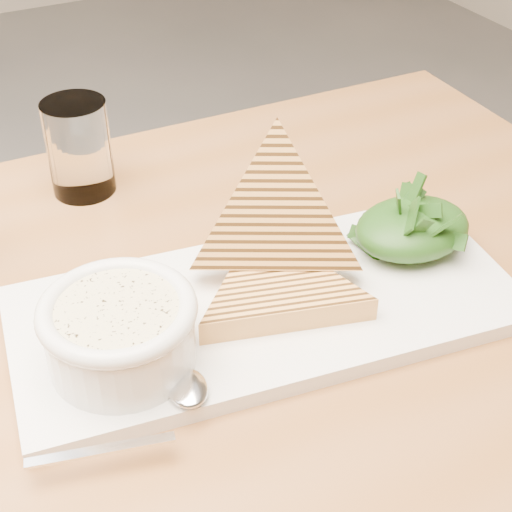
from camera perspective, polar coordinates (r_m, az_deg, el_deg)
name	(u,v)px	position (r m, az deg, el deg)	size (l,w,h in m)	color
table_top	(137,376)	(0.67, -8.68, -8.62)	(1.11, 0.74, 0.04)	brown
table_leg_br	(378,316)	(1.32, 8.84, -4.35)	(0.06, 0.06, 0.74)	brown
platter	(267,307)	(0.68, 0.77, -3.75)	(0.44, 0.20, 0.01)	white
soup_bowl	(121,339)	(0.62, -9.80, -5.98)	(0.11, 0.11, 0.05)	white
soup	(117,312)	(0.60, -10.07, -4.03)	(0.10, 0.10, 0.01)	beige
bowl_rim	(117,310)	(0.60, -10.09, -3.88)	(0.12, 0.12, 0.01)	white
sandwich_flat	(278,290)	(0.67, 1.58, -2.46)	(0.17, 0.17, 0.02)	#D29046
sandwich_lean	(276,219)	(0.68, 1.48, 2.70)	(0.17, 0.17, 0.10)	#D29046
salad_base	(412,228)	(0.74, 11.29, 2.00)	(0.11, 0.09, 0.04)	#13340C
arugula_pile	(413,223)	(0.74, 11.34, 2.34)	(0.11, 0.10, 0.05)	#254E17
spoon_bowl	(188,388)	(0.60, -4.98, -9.54)	(0.03, 0.04, 0.01)	silver
spoon_handle	(101,450)	(0.57, -11.22, -13.69)	(0.10, 0.01, 0.00)	silver
glass_far	(79,148)	(0.85, -12.75, 7.69)	(0.07, 0.07, 0.10)	white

